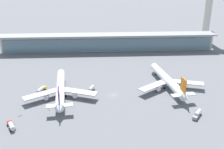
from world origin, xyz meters
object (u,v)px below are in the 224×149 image
safety_cone_bravo (57,109)px  service_truck_near_nose_yellow (91,89)px  control_tower (209,2)px  safety_cone_delta (49,110)px  service_truck_mid_apron_red (60,107)px  safety_cone_echo (19,116)px  service_truck_under_wing_red (11,125)px  safety_cone_charlie (21,115)px  service_truck_on_taxiway_grey (197,114)px  safety_cone_alpha (58,109)px  service_truck_by_tail_yellow (41,89)px  airliner_centre_stand (168,81)px  airliner_left_stand (60,89)px

safety_cone_bravo → service_truck_near_nose_yellow: bearing=48.8°
control_tower → safety_cone_delta: size_ratio=98.07×
service_truck_mid_apron_red → safety_cone_echo: bearing=-161.3°
control_tower → service_truck_under_wing_red: bearing=-135.9°
service_truck_near_nose_yellow → service_truck_under_wing_red: size_ratio=1.02×
safety_cone_charlie → service_truck_on_taxiway_grey: bearing=-3.4°
safety_cone_alpha → safety_cone_echo: (-19.79, -5.95, 0.00)m
service_truck_under_wing_red → service_truck_by_tail_yellow: size_ratio=0.98×
safety_cone_alpha → safety_cone_echo: size_ratio=1.00×
control_tower → safety_cone_echo: size_ratio=98.07×
safety_cone_alpha → service_truck_mid_apron_red: bearing=47.7°
safety_cone_delta → safety_cone_alpha: bearing=2.1°
service_truck_mid_apron_red → safety_cone_charlie: 20.78m
service_truck_near_nose_yellow → safety_cone_charlie: (-36.24, -26.42, -1.39)m
service_truck_under_wing_red → control_tower: 208.27m
service_truck_near_nose_yellow → service_truck_under_wing_red: same height
airliner_centre_stand → safety_cone_charlie: 90.41m
service_truck_mid_apron_red → safety_cone_bravo: service_truck_mid_apron_red is taller
airliner_centre_stand → control_tower: size_ratio=0.83×
service_truck_near_nose_yellow → service_truck_by_tail_yellow: (-30.66, 1.21, 0.00)m
airliner_left_stand → airliner_centre_stand: (66.76, 8.67, 0.00)m
service_truck_on_taxiway_grey → safety_cone_alpha: size_ratio=11.76×
service_truck_by_tail_yellow → service_truck_on_taxiway_grey: (87.11, -33.21, 0.00)m
service_truck_by_tail_yellow → control_tower: size_ratio=0.13×
service_truck_by_tail_yellow → safety_cone_alpha: service_truck_by_tail_yellow is taller
airliner_centre_stand → safety_cone_alpha: (-66.43, -24.52, -4.45)m
airliner_centre_stand → service_truck_by_tail_yellow: bearing=-178.5°
service_truck_under_wing_red → service_truck_mid_apron_red: 28.04m
airliner_left_stand → service_truck_under_wing_red: 38.50m
safety_cone_bravo → safety_cone_charlie: size_ratio=1.00×
service_truck_near_nose_yellow → safety_cone_alpha: 27.49m
service_truck_mid_apron_red → safety_cone_alpha: size_ratio=4.69×
safety_cone_alpha → safety_cone_bravo: (-0.68, 0.58, 0.00)m
airliner_left_stand → airliner_centre_stand: size_ratio=1.00×
service_truck_near_nose_yellow → safety_cone_echo: (-37.19, -27.18, -1.39)m
control_tower → safety_cone_delta: (-131.51, -126.27, -37.17)m
service_truck_on_taxiway_grey → safety_cone_bravo: size_ratio=11.76×
service_truck_mid_apron_red → service_truck_by_tail_yellow: service_truck_by_tail_yellow is taller
service_truck_mid_apron_red → safety_cone_echo: size_ratio=4.69×
service_truck_near_nose_yellow → service_truck_mid_apron_red: bearing=-129.2°
service_truck_near_nose_yellow → airliner_centre_stand: bearing=3.8°
airliner_centre_stand → safety_cone_charlie: bearing=-160.8°
service_truck_mid_apron_red → safety_cone_bravo: 1.80m
service_truck_near_nose_yellow → safety_cone_charlie: bearing=-143.9°
airliner_centre_stand → service_truck_under_wing_red: bearing=-154.7°
airliner_centre_stand → service_truck_near_nose_yellow: 49.23m
safety_cone_delta → safety_cone_echo: size_ratio=1.00×
service_truck_under_wing_red → safety_cone_alpha: bearing=38.7°
airliner_left_stand → service_truck_near_nose_yellow: airliner_left_stand is taller
service_truck_by_tail_yellow → safety_cone_delta: 24.16m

